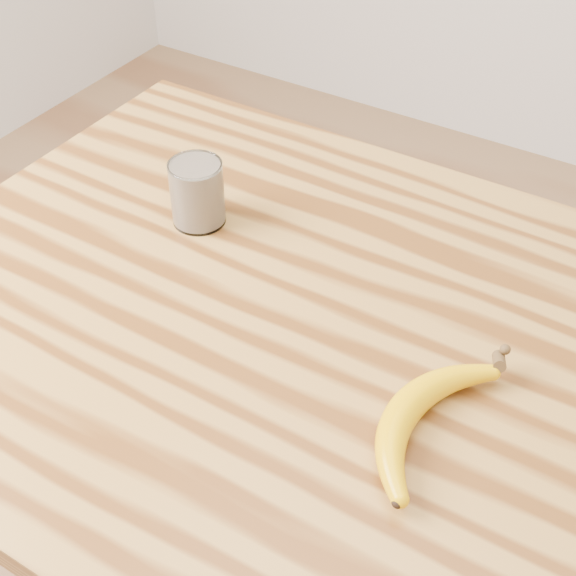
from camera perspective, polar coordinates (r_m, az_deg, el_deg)
The scene contains 3 objects.
table at distance 1.03m, azimuth 4.55°, elevation -9.20°, with size 1.20×0.80×0.90m.
smoothie_glass at distance 1.09m, azimuth -6.48°, elevation 6.75°, with size 0.07×0.07×0.09m.
banana at distance 0.85m, azimuth 8.33°, elevation -8.44°, with size 0.11×0.29×0.04m, color #DFA302, non-canonical shape.
Camera 1 is at (0.27, -0.59, 1.56)m, focal length 50.00 mm.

